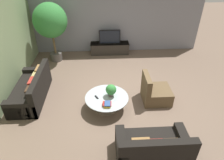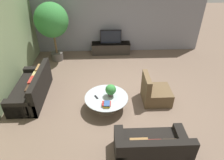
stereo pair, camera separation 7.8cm
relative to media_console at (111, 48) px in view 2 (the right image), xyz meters
name	(u,v)px [view 2 (the right image)]	position (x,y,z in m)	size (l,w,h in m)	color
ground_plane	(118,95)	(0.11, -2.94, -0.24)	(24.00, 24.00, 0.00)	brown
back_wall_stone	(113,16)	(0.11, 0.32, 1.26)	(7.40, 0.12, 3.00)	gray
media_console	(111,48)	(0.00, 0.00, 0.00)	(1.62, 0.50, 0.46)	#2D2823
television	(111,37)	(0.00, 0.00, 0.50)	(0.87, 0.13, 0.57)	black
coffee_table	(106,100)	(-0.25, -3.53, 0.04)	(1.20, 1.20, 0.39)	#756656
couch_by_wall	(32,89)	(-2.45, -2.93, 0.05)	(0.84, 1.89, 0.84)	black
couch_near_entry	(151,149)	(0.66, -5.18, 0.05)	(1.53, 0.84, 0.84)	black
armchair_wicker	(155,93)	(1.17, -3.25, 0.03)	(0.80, 0.76, 0.86)	brown
potted_palm_tall	(52,21)	(-2.18, -0.51, 1.32)	(1.22, 1.22, 2.24)	#514C47
potted_plant_tabletop	(111,90)	(-0.13, -3.47, 0.35)	(0.29, 0.29, 0.36)	#514C47
book_stack	(107,104)	(-0.25, -3.87, 0.19)	(0.24, 0.24, 0.09)	gold
remote_black	(96,97)	(-0.52, -3.53, 0.16)	(0.04, 0.16, 0.02)	black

